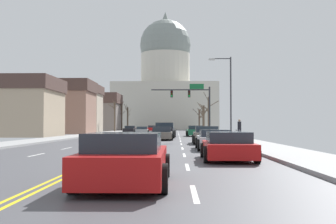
{
  "coord_description": "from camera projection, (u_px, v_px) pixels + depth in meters",
  "views": [
    {
      "loc": [
        3.12,
        -37.71,
        1.45
      ],
      "look_at": [
        1.69,
        32.59,
        3.63
      ],
      "focal_mm": 42.66,
      "sensor_mm": 36.0,
      "label": 1
    }
  ],
  "objects": [
    {
      "name": "bare_tree_03",
      "position": [
        122.0,
        115.0,
        88.36
      ],
      "size": [
        2.02,
        2.11,
        6.46
      ],
      "color": "#423328",
      "rests_on": "ground"
    },
    {
      "name": "sedan_near_05",
      "position": [
        228.0,
        147.0,
        16.12
      ],
      "size": [
        2.15,
        4.27,
        1.15
      ],
      "color": "#B71414",
      "rests_on": "ground"
    },
    {
      "name": "ground",
      "position": [
        143.0,
        139.0,
        37.7
      ],
      "size": [
        20.0,
        180.0,
        0.2
      ],
      "color": "#47474C"
    },
    {
      "name": "signal_gantry",
      "position": [
        193.0,
        98.0,
        53.38
      ],
      "size": [
        7.91,
        0.41,
        6.74
      ],
      "color": "#28282D",
      "rests_on": "ground"
    },
    {
      "name": "sedan_near_00",
      "position": [
        195.0,
        131.0,
        48.39
      ],
      "size": [
        2.17,
        4.31,
        1.3
      ],
      "color": "#1E7247",
      "rests_on": "ground"
    },
    {
      "name": "bare_tree_06",
      "position": [
        209.0,
        113.0,
        62.2
      ],
      "size": [
        3.2,
        1.84,
        6.43
      ],
      "color": "brown",
      "rests_on": "ground"
    },
    {
      "name": "bare_tree_02",
      "position": [
        204.0,
        118.0,
        69.43
      ],
      "size": [
        2.28,
        0.95,
        5.19
      ],
      "color": "brown",
      "rests_on": "ground"
    },
    {
      "name": "flank_building_02",
      "position": [
        8.0,
        107.0,
        47.55
      ],
      "size": [
        11.85,
        8.72,
        7.01
      ],
      "color": "tan",
      "rests_on": "ground"
    },
    {
      "name": "street_lamp_right",
      "position": [
        228.0,
        90.0,
        37.0
      ],
      "size": [
        2.11,
        0.24,
        7.58
      ],
      "color": "#333338",
      "rests_on": "ground"
    },
    {
      "name": "bare_tree_01",
      "position": [
        115.0,
        115.0,
        76.15
      ],
      "size": [
        2.02,
        2.04,
        6.08
      ],
      "color": "brown",
      "rests_on": "ground"
    },
    {
      "name": "bare_tree_05",
      "position": [
        128.0,
        118.0,
        92.52
      ],
      "size": [
        1.68,
        1.35,
        6.04
      ],
      "color": "brown",
      "rests_on": "ground"
    },
    {
      "name": "bare_tree_00",
      "position": [
        203.0,
        119.0,
        76.09
      ],
      "size": [
        1.35,
        2.81,
        4.38
      ],
      "color": "brown",
      "rests_on": "ground"
    },
    {
      "name": "flank_building_00",
      "position": [
        54.0,
        107.0,
        61.48
      ],
      "size": [
        12.14,
        7.84,
        8.17
      ],
      "color": "#8C6656",
      "rests_on": "ground"
    },
    {
      "name": "pickup_truck_near_01",
      "position": [
        164.0,
        131.0,
        43.09
      ],
      "size": [
        2.49,
        5.66,
        1.64
      ],
      "color": "black",
      "rests_on": "ground"
    },
    {
      "name": "pedestrian_00",
      "position": [
        239.0,
        128.0,
        36.62
      ],
      "size": [
        0.35,
        0.34,
        1.78
      ],
      "color": "#33333D",
      "rests_on": "ground"
    },
    {
      "name": "bicycle_parked",
      "position": [
        236.0,
        135.0,
        35.79
      ],
      "size": [
        0.12,
        1.77,
        0.85
      ],
      "color": "black",
      "rests_on": "ground"
    },
    {
      "name": "sedan_near_02",
      "position": [
        162.0,
        134.0,
        36.98
      ],
      "size": [
        2.05,
        4.66,
        1.22
      ],
      "color": "#6B6056",
      "rests_on": "ground"
    },
    {
      "name": "capitol_building",
      "position": [
        165.0,
        85.0,
        115.8
      ],
      "size": [
        29.28,
        18.78,
        34.32
      ],
      "color": "beige",
      "rests_on": "ground"
    },
    {
      "name": "sedan_near_06",
      "position": [
        126.0,
        160.0,
        9.6
      ],
      "size": [
        2.09,
        4.39,
        1.25
      ],
      "color": "#B71414",
      "rests_on": "ground"
    },
    {
      "name": "sedan_near_04",
      "position": [
        214.0,
        140.0,
        22.85
      ],
      "size": [
        2.06,
        4.46,
        1.15
      ],
      "color": "silver",
      "rests_on": "ground"
    },
    {
      "name": "flank_building_03",
      "position": [
        92.0,
        112.0,
        86.66
      ],
      "size": [
        11.99,
        9.13,
        8.08
      ],
      "color": "slate",
      "rests_on": "ground"
    },
    {
      "name": "sedan_oncoming_02",
      "position": [
        152.0,
        129.0,
        82.38
      ],
      "size": [
        2.04,
        4.7,
        1.21
      ],
      "color": "#B71414",
      "rests_on": "ground"
    },
    {
      "name": "sedan_oncoming_01",
      "position": [
        130.0,
        129.0,
        71.35
      ],
      "size": [
        2.16,
        4.28,
        1.19
      ],
      "color": "black",
      "rests_on": "ground"
    },
    {
      "name": "sedan_near_03",
      "position": [
        206.0,
        136.0,
        29.87
      ],
      "size": [
        2.11,
        4.55,
        1.31
      ],
      "color": "#6B6056",
      "rests_on": "ground"
    },
    {
      "name": "sedan_oncoming_00",
      "position": [
        142.0,
        130.0,
        58.77
      ],
      "size": [
        2.06,
        4.68,
        1.12
      ],
      "color": "#9EA3A8",
      "rests_on": "ground"
    },
    {
      "name": "flank_building_01",
      "position": [
        65.0,
        109.0,
        73.19
      ],
      "size": [
        13.41,
        6.37,
        8.5
      ],
      "color": "#B2A38E",
      "rests_on": "ground"
    },
    {
      "name": "bare_tree_04",
      "position": [
        199.0,
        119.0,
        82.94
      ],
      "size": [
        2.82,
        1.23,
        4.6
      ],
      "color": "#423328",
      "rests_on": "ground"
    }
  ]
}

